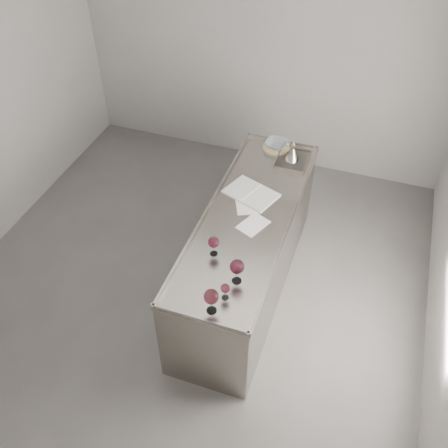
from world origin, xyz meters
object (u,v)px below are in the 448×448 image
(wine_glass_middle, at_px, (211,297))
(ceramic_bowl, at_px, (276,144))
(counter, at_px, (247,252))
(wine_funnel, at_px, (293,154))
(wine_glass_right, at_px, (237,267))
(notebook, at_px, (251,193))
(wine_glass_left, at_px, (214,243))
(wine_glass_small, at_px, (225,289))

(wine_glass_middle, height_order, ceramic_bowl, wine_glass_middle)
(counter, distance_m, wine_funnel, 1.09)
(wine_glass_middle, xyz_separation_m, ceramic_bowl, (-0.08, 2.16, -0.11))
(counter, bearing_deg, wine_glass_right, -79.80)
(wine_glass_right, height_order, notebook, wine_glass_right)
(wine_glass_left, relative_size, wine_glass_small, 1.25)
(wine_glass_small, bearing_deg, wine_glass_right, 80.46)
(wine_glass_middle, bearing_deg, ceramic_bowl, 92.25)
(wine_glass_left, bearing_deg, counter, 76.37)
(wine_glass_left, height_order, notebook, wine_glass_left)
(wine_glass_middle, distance_m, wine_funnel, 2.03)
(notebook, bearing_deg, wine_glass_small, -61.02)
(counter, height_order, ceramic_bowl, ceramic_bowl)
(wine_glass_left, xyz_separation_m, ceramic_bowl, (0.10, 1.62, -0.08))
(wine_glass_left, bearing_deg, ceramic_bowl, 86.63)
(wine_glass_right, distance_m, wine_funnel, 1.69)
(counter, bearing_deg, wine_glass_small, -83.62)
(notebook, height_order, ceramic_bowl, ceramic_bowl)
(wine_glass_middle, bearing_deg, wine_glass_right, 75.36)
(ceramic_bowl, xyz_separation_m, wine_funnel, (0.20, -0.14, 0.02))
(wine_glass_right, distance_m, ceramic_bowl, 1.84)
(counter, xyz_separation_m, wine_glass_small, (0.10, -0.94, 0.57))
(counter, height_order, wine_glass_middle, wine_glass_middle)
(counter, distance_m, wine_glass_right, 0.99)
(wine_glass_left, distance_m, wine_glass_small, 0.46)
(wine_glass_small, bearing_deg, ceramic_bowl, 93.98)
(counter, bearing_deg, wine_glass_left, -103.63)
(wine_glass_right, relative_size, wine_glass_small, 1.52)
(wine_glass_left, xyz_separation_m, wine_glass_small, (0.24, -0.39, -0.03))
(counter, height_order, wine_glass_left, wine_glass_left)
(wine_glass_small, bearing_deg, counter, 96.38)
(wine_funnel, bearing_deg, notebook, -109.48)
(notebook, bearing_deg, wine_funnel, 91.54)
(wine_glass_middle, height_order, wine_funnel, same)
(ceramic_bowl, bearing_deg, wine_glass_middle, -87.75)
(wine_glass_right, bearing_deg, wine_glass_middle, -104.64)
(wine_glass_left, xyz_separation_m, notebook, (0.06, 0.83, -0.12))
(wine_glass_small, distance_m, notebook, 1.24)
(ceramic_bowl, bearing_deg, notebook, -92.23)
(wine_glass_right, relative_size, notebook, 0.40)
(wine_glass_small, xyz_separation_m, notebook, (-0.17, 1.22, -0.10))
(wine_glass_left, bearing_deg, wine_glass_small, -59.19)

